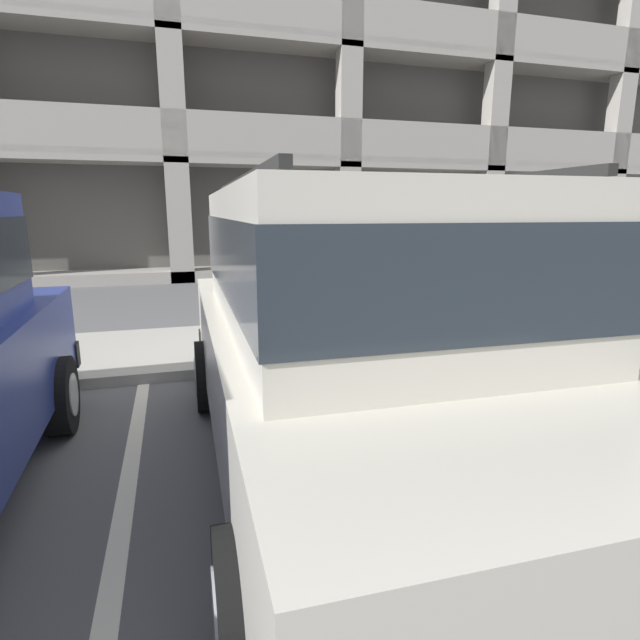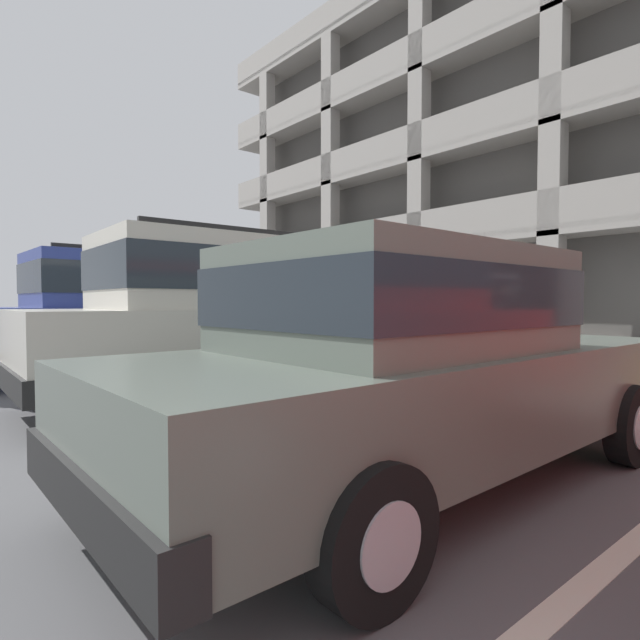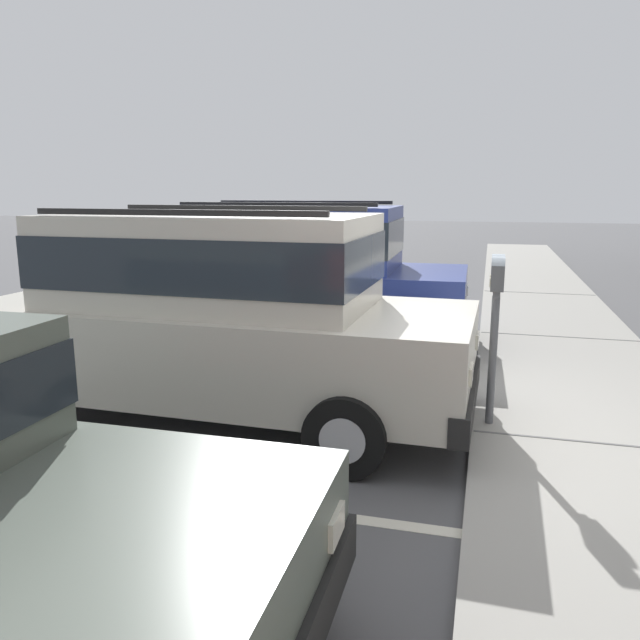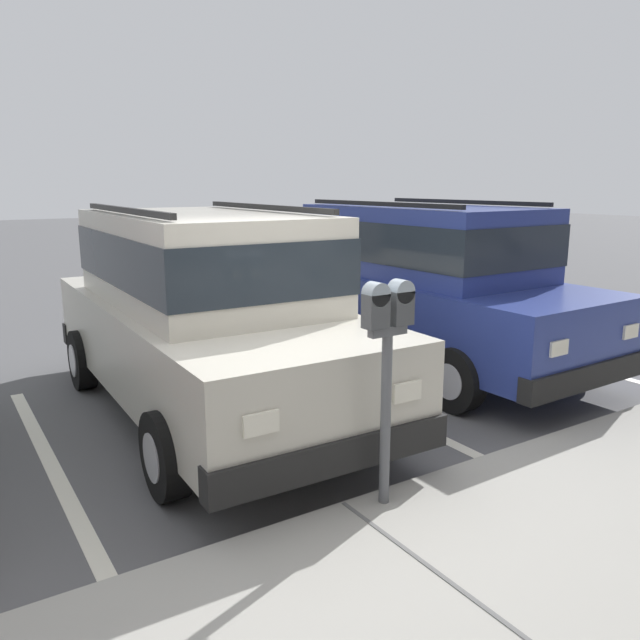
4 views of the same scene
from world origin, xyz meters
name	(u,v)px [view 4 (image 4 of 4)]	position (x,y,z in m)	size (l,w,h in m)	color
ground_plane	(326,512)	(0.00, 0.00, -0.05)	(80.00, 80.00, 0.10)	#565659
sidewalk	(457,598)	(0.00, 1.30, 0.06)	(40.00, 2.20, 0.12)	#9E9B93
parking_stall_lines	(60,482)	(1.53, -1.40, 0.00)	(12.33, 4.80, 0.01)	silver
silver_suv	(204,305)	(-0.02, -2.19, 1.09)	(2.09, 4.82, 2.03)	beige
red_sedan	(422,278)	(-2.98, -2.37, 1.09)	(2.09, 4.82, 2.03)	navy
parking_meter_near	(387,341)	(-0.24, 0.35, 1.25)	(0.35, 0.12, 1.52)	#595B60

